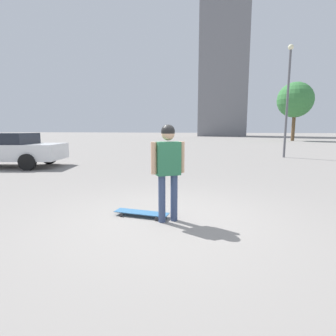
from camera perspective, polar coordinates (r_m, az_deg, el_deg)
ground_plane at (r=4.48m, az=-0.00°, el=-11.47°), size 220.00×220.00×0.00m
person at (r=4.24m, az=-0.00°, el=1.30°), size 0.50×0.37×1.60m
skateboard at (r=4.71m, az=-5.79°, el=-9.67°), size 0.99×0.36×0.08m
car_parked_near at (r=12.56m, az=-32.23°, el=3.48°), size 4.98×2.86×1.37m
building_block_distant at (r=62.88m, az=12.13°, el=20.67°), size 10.08×9.91×30.06m
tree_distant at (r=38.55m, az=25.95°, el=13.16°), size 4.49×4.49×7.52m
lamp_post at (r=15.70m, az=24.64°, el=14.63°), size 0.28×0.28×5.85m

